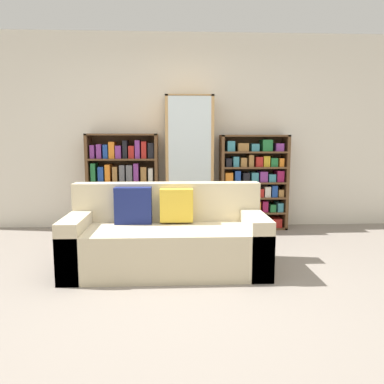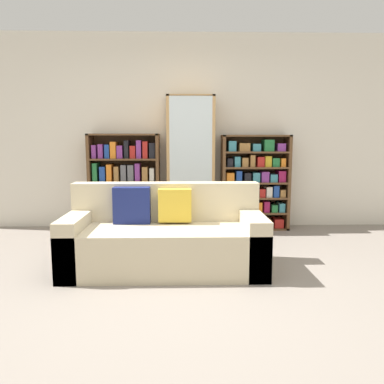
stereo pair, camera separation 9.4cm
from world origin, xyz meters
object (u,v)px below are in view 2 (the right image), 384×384
(bookshelf_left, at_px, (125,184))
(wine_bottle, at_px, (222,229))
(display_cabinet, at_px, (191,164))
(couch, at_px, (165,239))
(bookshelf_right, at_px, (255,184))

(bookshelf_left, xyz_separation_m, wine_bottle, (1.27, -0.73, -0.47))
(display_cabinet, relative_size, wine_bottle, 4.52)
(couch, xyz_separation_m, display_cabinet, (0.28, 1.61, 0.62))
(display_cabinet, bearing_deg, bookshelf_right, 1.07)
(bookshelf_left, xyz_separation_m, bookshelf_right, (1.80, 0.00, 0.00))
(couch, relative_size, bookshelf_left, 1.42)
(wine_bottle, bearing_deg, display_cabinet, 116.83)
(couch, distance_m, display_cabinet, 1.75)
(display_cabinet, bearing_deg, wine_bottle, -63.17)
(bookshelf_left, height_order, display_cabinet, display_cabinet)
(bookshelf_left, xyz_separation_m, display_cabinet, (0.91, -0.02, 0.28))
(bookshelf_left, distance_m, display_cabinet, 0.95)
(couch, bearing_deg, bookshelf_left, 111.06)
(bookshelf_left, distance_m, wine_bottle, 1.54)
(couch, xyz_separation_m, bookshelf_left, (-0.63, 1.62, 0.34))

